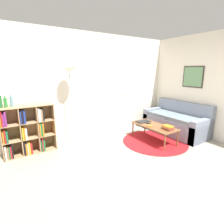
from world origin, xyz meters
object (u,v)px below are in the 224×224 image
(bowl, at_px, (150,126))
(couch, at_px, (176,122))
(floor_lamp, at_px, (70,83))
(bottle_left, at_px, (0,102))
(bookshelf, at_px, (27,131))
(coffee_table, at_px, (154,127))
(bottle_middle, at_px, (5,103))
(laptop, at_px, (143,121))
(bottle_right, at_px, (12,102))

(bowl, bearing_deg, couch, 4.89)
(floor_lamp, height_order, bottle_left, floor_lamp)
(bookshelf, bearing_deg, bowl, -22.00)
(bookshelf, distance_m, coffee_table, 2.87)
(bowl, height_order, bottle_middle, bottle_middle)
(bookshelf, relative_size, bottle_middle, 4.66)
(bookshelf, xyz_separation_m, floor_lamp, (0.94, -0.12, 0.94))
(floor_lamp, relative_size, couch, 1.05)
(bottle_middle, bearing_deg, floor_lamp, -5.92)
(floor_lamp, xyz_separation_m, bottle_left, (-1.32, 0.12, -0.29))
(floor_lamp, bearing_deg, laptop, -16.33)
(bottle_left, height_order, bottle_right, bottle_left)
(bottle_middle, bearing_deg, couch, -13.30)
(bookshelf, distance_m, bowl, 2.72)
(bottle_right, bearing_deg, laptop, -12.46)
(coffee_table, distance_m, bottle_left, 3.32)
(couch, distance_m, bowl, 1.14)
(floor_lamp, height_order, couch, floor_lamp)
(laptop, relative_size, bottle_right, 1.54)
(bookshelf, bearing_deg, couch, -14.20)
(bottle_right, bearing_deg, bottle_left, -179.77)
(bowl, height_order, bottle_right, bottle_right)
(bottle_left, bearing_deg, couch, -12.98)
(coffee_table, height_order, bottle_middle, bottle_middle)
(couch, relative_size, laptop, 4.62)
(laptop, height_order, bottle_right, bottle_right)
(couch, height_order, bottle_middle, bottle_middle)
(coffee_table, distance_m, bowl, 0.18)
(couch, relative_size, bottle_middle, 7.70)
(couch, bearing_deg, floor_lamp, 163.45)
(coffee_table, bearing_deg, bottle_middle, 161.45)
(coffee_table, relative_size, bowl, 9.94)
(bowl, height_order, bottle_left, bottle_left)
(bookshelf, relative_size, coffee_table, 0.89)
(floor_lamp, relative_size, bottle_right, 7.48)
(coffee_table, height_order, bottle_right, bottle_right)
(bowl, relative_size, bottle_left, 0.41)
(floor_lamp, distance_m, laptop, 2.08)
(bowl, bearing_deg, coffee_table, 8.87)
(bottle_right, bearing_deg, bookshelf, -2.27)
(bottle_left, bearing_deg, bottle_middle, 2.62)
(couch, distance_m, laptop, 1.03)
(coffee_table, height_order, laptop, laptop)
(bottle_left, xyz_separation_m, bottle_middle, (0.09, 0.00, -0.03))
(bottle_left, relative_size, bottle_right, 1.21)
(bookshelf, height_order, coffee_table, bookshelf)
(bookshelf, xyz_separation_m, bottle_middle, (-0.30, 0.01, 0.62))
(bookshelf, relative_size, laptop, 2.80)
(floor_lamp, bearing_deg, bowl, -29.63)
(bookshelf, height_order, couch, bookshelf)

